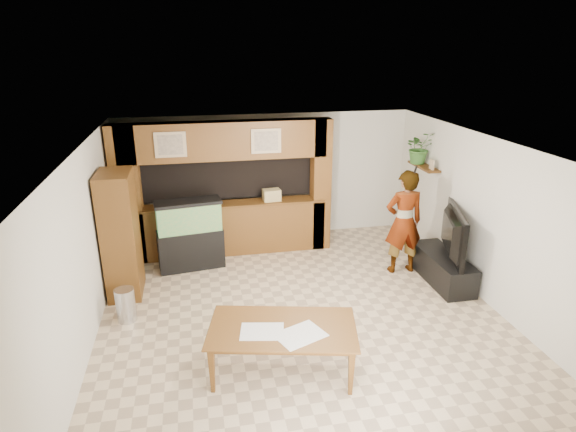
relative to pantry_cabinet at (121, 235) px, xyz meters
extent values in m
plane|color=tan|center=(2.70, -1.20, -1.03)|extent=(6.50, 6.50, 0.00)
plane|color=white|center=(2.70, -1.20, 1.57)|extent=(6.50, 6.50, 0.00)
plane|color=beige|center=(2.70, 2.05, 0.27)|extent=(6.00, 0.00, 6.00)
plane|color=beige|center=(-0.30, -1.20, 0.27)|extent=(0.00, 6.50, 6.50)
plane|color=beige|center=(5.70, -1.20, 0.27)|extent=(0.00, 6.50, 6.50)
cube|color=brown|center=(1.80, 1.25, -0.53)|extent=(3.80, 0.35, 1.00)
cube|color=#5B3915|center=(1.80, 1.25, -0.01)|extent=(3.80, 0.43, 0.04)
cube|color=brown|center=(1.80, 1.25, 1.22)|extent=(3.80, 0.35, 0.70)
cube|color=brown|center=(0.00, 1.25, 0.27)|extent=(0.50, 0.35, 2.60)
cube|color=brown|center=(3.65, 1.25, 0.27)|extent=(0.35, 0.35, 2.60)
cube|color=black|center=(1.80, 1.80, 0.42)|extent=(4.20, 0.45, 0.85)
cube|color=tan|center=(0.85, 1.05, 1.22)|extent=(0.55, 0.03, 0.45)
cube|color=tan|center=(0.85, 1.04, 1.22)|extent=(0.43, 0.01, 0.35)
cube|color=tan|center=(2.55, 1.05, 1.22)|extent=(0.55, 0.03, 0.45)
cube|color=tan|center=(2.55, 1.04, 1.22)|extent=(0.43, 0.01, 0.35)
cylinder|color=black|center=(-0.27, -0.20, 0.87)|extent=(0.04, 0.25, 0.25)
cylinder|color=white|center=(-0.24, -0.20, 0.87)|extent=(0.01, 0.21, 0.21)
cube|color=#5B3915|center=(5.55, 0.75, 0.67)|extent=(0.25, 0.90, 0.04)
cube|color=#5B3915|center=(0.00, 0.00, 0.00)|extent=(0.52, 0.85, 2.07)
cylinder|color=#B2B2B7|center=(0.09, -0.91, -0.77)|extent=(0.28, 0.28, 0.52)
cube|color=black|center=(1.08, 0.75, -0.67)|extent=(1.17, 0.44, 0.73)
cube|color=#33814F|center=(1.08, 0.75, -0.05)|extent=(1.12, 0.41, 0.51)
cube|color=black|center=(1.08, 0.75, 0.24)|extent=(1.17, 0.44, 0.06)
cube|color=black|center=(5.35, -0.67, -0.79)|extent=(0.54, 1.47, 0.49)
imported|color=black|center=(5.35, -0.67, -0.12)|extent=(0.66, 1.44, 0.84)
cube|color=tan|center=(5.55, 0.44, 0.78)|extent=(0.03, 0.14, 0.18)
imported|color=#376D2B|center=(5.52, 0.93, 1.00)|extent=(0.56, 0.49, 0.63)
imported|color=tan|center=(4.80, -0.15, -0.08)|extent=(0.69, 0.46, 1.90)
cylinder|color=black|center=(4.85, -0.31, 0.90)|extent=(0.03, 0.10, 0.16)
imported|color=#5B3915|center=(2.16, -2.56, -0.71)|extent=(2.00, 1.39, 0.64)
cube|color=silver|center=(1.91, -2.57, -0.39)|extent=(0.59, 0.47, 0.01)
cube|color=silver|center=(2.34, -2.74, -0.39)|extent=(0.69, 0.60, 0.01)
cube|color=tan|center=(2.67, 1.25, 0.12)|extent=(0.35, 0.25, 0.22)
camera|label=1|loc=(1.23, -7.54, 2.92)|focal=30.00mm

